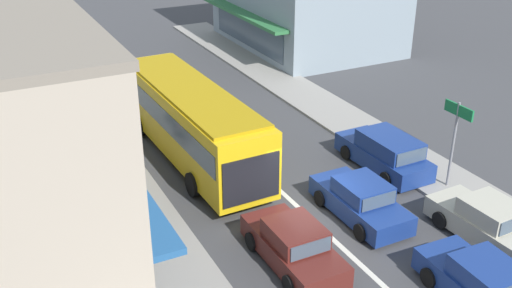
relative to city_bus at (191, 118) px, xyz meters
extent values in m
plane|color=#3F3F42|center=(2.01, -6.52, -1.88)|extent=(140.00, 140.00, 0.00)
cube|color=silver|center=(2.01, -2.52, -1.88)|extent=(0.20, 28.00, 0.01)
cube|color=gray|center=(-4.79, -0.52, -1.81)|extent=(5.20, 44.00, 0.14)
cube|color=gray|center=(8.21, -0.52, -1.82)|extent=(2.80, 44.00, 0.12)
cube|color=#23568E|center=(-4.47, -5.83, 0.82)|extent=(1.10, 8.11, 0.20)
cube|color=#425160|center=(-4.89, -5.83, -0.48)|extent=(0.06, 7.05, 1.80)
cube|color=#2D703D|center=(-4.51, 2.65, 0.82)|extent=(1.10, 7.12, 0.20)
cube|color=#425160|center=(-4.93, 2.65, -0.48)|extent=(0.06, 6.19, 1.80)
cube|color=#2D703D|center=(8.64, 12.92, 0.82)|extent=(1.10, 10.90, 0.20)
cube|color=#425160|center=(9.06, 12.92, -0.48)|extent=(0.06, 9.48, 1.80)
cube|color=yellow|center=(0.00, 0.01, -0.12)|extent=(2.78, 10.86, 2.70)
cube|color=#425160|center=(0.00, 0.01, 0.28)|extent=(2.81, 10.43, 0.90)
cube|color=black|center=(0.14, -5.42, -0.32)|extent=(2.25, 0.12, 1.76)
cube|color=#AF890F|center=(0.00, 0.01, 1.29)|extent=(2.63, 9.99, 0.12)
cylinder|color=black|center=(-1.34, 3.33, -1.40)|extent=(0.28, 0.97, 0.96)
cylinder|color=black|center=(1.16, 3.39, -1.40)|extent=(0.28, 0.97, 0.96)
cylinder|color=black|center=(-1.17, -2.99, -1.40)|extent=(0.28, 0.97, 0.96)
cylinder|color=black|center=(1.33, -2.93, -1.40)|extent=(0.28, 0.97, 0.96)
cube|color=navy|center=(3.66, -7.10, -1.37)|extent=(1.74, 4.21, 0.72)
cube|color=navy|center=(3.66, -7.20, -0.71)|extent=(1.57, 1.81, 0.60)
cube|color=#425160|center=(3.66, -6.28, -0.71)|extent=(1.44, 0.07, 0.51)
cube|color=#425160|center=(3.66, -8.12, -0.71)|extent=(1.40, 0.07, 0.48)
cylinder|color=black|center=(2.79, -5.85, -1.57)|extent=(0.18, 0.62, 0.62)
cylinder|color=black|center=(4.51, -5.84, -1.57)|extent=(0.18, 0.62, 0.62)
cylinder|color=black|center=(2.81, -8.37, -1.57)|extent=(0.18, 0.62, 0.62)
cylinder|color=black|center=(4.53, -8.36, -1.57)|extent=(0.18, 0.62, 0.62)
cube|color=#561E19|center=(0.13, -8.42, -1.37)|extent=(1.73, 4.20, 0.72)
cube|color=#561E19|center=(0.13, -8.52, -0.71)|extent=(1.56, 1.80, 0.60)
cube|color=#425160|center=(0.12, -7.60, -0.71)|extent=(1.44, 0.06, 0.51)
cube|color=#425160|center=(0.13, -9.44, -0.71)|extent=(1.40, 0.06, 0.48)
cylinder|color=black|center=(-0.74, -7.16, -1.57)|extent=(0.18, 0.62, 0.62)
cylinder|color=black|center=(0.98, -7.15, -1.57)|extent=(0.18, 0.62, 0.62)
cylinder|color=black|center=(-0.73, -9.68, -1.57)|extent=(0.18, 0.62, 0.62)
cylinder|color=black|center=(0.99, -9.67, -1.57)|extent=(0.18, 0.62, 0.62)
cube|color=navy|center=(4.01, -12.69, -0.71)|extent=(1.63, 1.86, 0.60)
cube|color=#425160|center=(4.05, -11.77, -0.71)|extent=(1.44, 0.12, 0.51)
cylinder|color=black|center=(3.21, -11.29, -1.57)|extent=(0.21, 0.63, 0.62)
cylinder|color=black|center=(4.93, -11.36, -1.57)|extent=(0.21, 0.63, 0.62)
cube|color=#B7B29E|center=(6.65, -10.24, -1.37)|extent=(1.86, 4.26, 0.72)
cube|color=#B7B29E|center=(6.65, -10.34, -0.71)|extent=(1.62, 1.85, 0.60)
cube|color=#425160|center=(6.62, -9.42, -0.71)|extent=(1.44, 0.11, 0.51)
cylinder|color=black|center=(5.75, -9.01, -1.57)|extent=(0.20, 0.63, 0.62)
cylinder|color=black|center=(7.47, -8.95, -1.57)|extent=(0.20, 0.63, 0.62)
cylinder|color=black|center=(5.83, -11.52, -1.57)|extent=(0.20, 0.63, 0.62)
cube|color=navy|center=(6.77, -4.42, -1.36)|extent=(1.81, 4.52, 0.76)
cube|color=navy|center=(6.78, -4.77, -0.64)|extent=(1.67, 2.62, 0.68)
cube|color=#425160|center=(6.76, -3.45, -0.64)|extent=(1.51, 0.08, 0.58)
cube|color=#425160|center=(6.79, -6.09, -0.64)|extent=(1.48, 0.08, 0.54)
cylinder|color=black|center=(5.88, -3.08, -1.57)|extent=(0.19, 0.62, 0.62)
cylinder|color=black|center=(7.64, -3.06, -1.57)|extent=(0.19, 0.62, 0.62)
cylinder|color=black|center=(5.91, -5.78, -1.57)|extent=(0.19, 0.62, 0.62)
cylinder|color=black|center=(7.67, -5.76, -1.57)|extent=(0.19, 0.62, 0.62)
cylinder|color=gray|center=(-2.18, 14.93, 0.22)|extent=(0.12, 0.12, 4.20)
cube|color=black|center=(-2.18, 14.93, 1.97)|extent=(0.24, 0.24, 0.68)
sphere|color=red|center=(-2.04, 14.93, 2.20)|extent=(0.13, 0.13, 0.13)
sphere|color=black|center=(-2.04, 14.93, 1.98)|extent=(0.13, 0.13, 0.13)
sphere|color=black|center=(-2.04, 14.93, 1.76)|extent=(0.13, 0.13, 0.13)
cylinder|color=gray|center=(8.01, -6.95, -0.08)|extent=(0.10, 0.10, 3.60)
cube|color=#19753D|center=(8.01, -6.97, 1.42)|extent=(0.08, 1.40, 0.44)
cube|color=white|center=(8.06, -6.97, 1.42)|extent=(0.01, 1.10, 0.10)
cylinder|color=#4C4742|center=(-2.80, 0.93, -1.32)|extent=(0.14, 0.14, 0.84)
cylinder|color=#4C4742|center=(-2.68, 1.07, -1.32)|extent=(0.14, 0.14, 0.84)
cube|color=beige|center=(-2.74, 1.00, -0.62)|extent=(0.40, 0.42, 0.56)
sphere|color=brown|center=(-2.74, 1.00, -0.22)|extent=(0.22, 0.22, 0.22)
cylinder|color=beige|center=(-2.89, 0.82, -0.62)|extent=(0.09, 0.09, 0.54)
cylinder|color=beige|center=(-2.58, 1.18, -0.62)|extent=(0.09, 0.09, 0.54)
cube|color=maroon|center=(-2.55, 1.25, -0.80)|extent=(0.25, 0.23, 0.22)
cylinder|color=#232838|center=(-3.14, 2.92, -1.32)|extent=(0.14, 0.14, 0.84)
cylinder|color=#232838|center=(-2.99, 3.02, -1.32)|extent=(0.14, 0.14, 0.84)
cube|color=beige|center=(-3.06, 2.97, -0.62)|extent=(0.42, 0.39, 0.56)
sphere|color=brown|center=(-3.06, 2.97, -0.22)|extent=(0.22, 0.22, 0.22)
cylinder|color=beige|center=(-3.26, 2.83, -0.62)|extent=(0.09, 0.09, 0.54)
cylinder|color=beige|center=(-2.87, 3.11, -0.62)|extent=(0.09, 0.09, 0.54)
camera|label=1|loc=(-8.06, -21.92, 9.88)|focal=42.00mm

